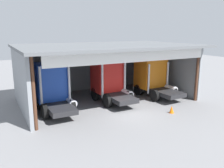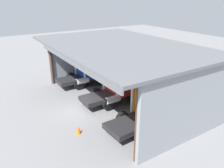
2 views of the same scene
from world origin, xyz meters
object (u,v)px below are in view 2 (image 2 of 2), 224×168
Objects in this scene: truck_orange_right_bay at (152,102)px; oil_drum at (170,97)px; traffic_cone at (78,130)px; tool_cart at (169,94)px; truck_red_center_left_bay at (119,81)px; truck_blue_center_right_bay at (90,65)px.

truck_orange_right_bay is 5.29× the size of oil_drum.
tool_cart is at bearing 93.19° from traffic_cone.
truck_red_center_left_bay is 8.79× the size of traffic_cone.
truck_red_center_left_bay is 4.63m from tool_cart.
truck_orange_right_bay is at bearing 69.37° from traffic_cone.
truck_red_center_left_bay is 5.20× the size of oil_drum.
truck_blue_center_right_bay is at bearing 147.71° from traffic_cone.
truck_red_center_left_bay is (5.04, 0.16, -0.15)m from truck_blue_center_right_bay.
truck_blue_center_right_bay is 8.66m from oil_drum.
oil_drum is 8.54m from traffic_cone.
tool_cart is at bearing 141.01° from oil_drum.
truck_red_center_left_bay is 4.47m from truck_orange_right_bay.
truck_red_center_left_bay is 4.58m from oil_drum.
traffic_cone is (-1.78, -4.72, -1.50)m from truck_orange_right_bay.
tool_cart is 8.95m from traffic_cone.
truck_blue_center_right_bay is at bearing 176.40° from truck_orange_right_bay.
truck_blue_center_right_bay is 9.28m from traffic_cone.
truck_blue_center_right_bay reaches higher than tool_cart.
truck_red_center_left_bay is at bearing 1.28° from truck_blue_center_right_bay.
truck_blue_center_right_bay is 9.50m from truck_orange_right_bay.
truck_blue_center_right_bay reaches higher than traffic_cone.
traffic_cone is (0.50, -8.93, -0.22)m from tool_cart.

